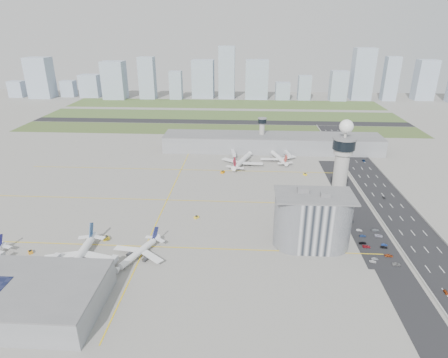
# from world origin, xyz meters

# --- Properties ---
(ground) EXTENTS (1000.00, 1000.00, 0.00)m
(ground) POSITION_xyz_m (0.00, 0.00, 0.00)
(ground) COLOR gray
(grass_strip_0) EXTENTS (480.00, 50.00, 0.08)m
(grass_strip_0) POSITION_xyz_m (-20.00, 225.00, 0.04)
(grass_strip_0) COLOR #45592A
(grass_strip_0) RESTS_ON ground
(grass_strip_1) EXTENTS (480.00, 60.00, 0.08)m
(grass_strip_1) POSITION_xyz_m (-20.00, 300.00, 0.04)
(grass_strip_1) COLOR #3F5B2B
(grass_strip_1) RESTS_ON ground
(grass_strip_2) EXTENTS (480.00, 70.00, 0.08)m
(grass_strip_2) POSITION_xyz_m (-20.00, 380.00, 0.04)
(grass_strip_2) COLOR #45622E
(grass_strip_2) RESTS_ON ground
(runway) EXTENTS (480.00, 22.00, 0.10)m
(runway) POSITION_xyz_m (-20.00, 262.00, 0.06)
(runway) COLOR black
(runway) RESTS_ON ground
(highway) EXTENTS (28.00, 500.00, 0.10)m
(highway) POSITION_xyz_m (115.00, 0.00, 0.05)
(highway) COLOR black
(highway) RESTS_ON ground
(barrier_left) EXTENTS (0.60, 500.00, 1.20)m
(barrier_left) POSITION_xyz_m (101.00, 0.00, 0.60)
(barrier_left) COLOR #9E9E99
(barrier_left) RESTS_ON ground
(barrier_right) EXTENTS (0.60, 500.00, 1.20)m
(barrier_right) POSITION_xyz_m (129.00, 0.00, 0.60)
(barrier_right) COLOR #9E9E99
(barrier_right) RESTS_ON ground
(landside_road) EXTENTS (18.00, 260.00, 0.08)m
(landside_road) POSITION_xyz_m (90.00, -10.00, 0.04)
(landside_road) COLOR black
(landside_road) RESTS_ON ground
(parking_lot) EXTENTS (20.00, 44.00, 0.10)m
(parking_lot) POSITION_xyz_m (88.00, -22.00, 0.05)
(parking_lot) COLOR black
(parking_lot) RESTS_ON ground
(taxiway_line_h_0) EXTENTS (260.00, 0.60, 0.01)m
(taxiway_line_h_0) POSITION_xyz_m (-40.00, -30.00, 0.01)
(taxiway_line_h_0) COLOR yellow
(taxiway_line_h_0) RESTS_ON ground
(taxiway_line_h_1) EXTENTS (260.00, 0.60, 0.01)m
(taxiway_line_h_1) POSITION_xyz_m (-40.00, 30.00, 0.01)
(taxiway_line_h_1) COLOR yellow
(taxiway_line_h_1) RESTS_ON ground
(taxiway_line_h_2) EXTENTS (260.00, 0.60, 0.01)m
(taxiway_line_h_2) POSITION_xyz_m (-40.00, 90.00, 0.01)
(taxiway_line_h_2) COLOR yellow
(taxiway_line_h_2) RESTS_ON ground
(taxiway_line_v) EXTENTS (0.60, 260.00, 0.01)m
(taxiway_line_v) POSITION_xyz_m (-40.00, 30.00, 0.01)
(taxiway_line_v) COLOR yellow
(taxiway_line_v) RESTS_ON ground
(control_tower) EXTENTS (14.00, 14.00, 64.50)m
(control_tower) POSITION_xyz_m (72.00, 8.00, 35.04)
(control_tower) COLOR #ADAAA5
(control_tower) RESTS_ON ground
(secondary_tower) EXTENTS (8.60, 8.60, 31.90)m
(secondary_tower) POSITION_xyz_m (30.00, 150.00, 18.80)
(secondary_tower) COLOR #ADAAA5
(secondary_tower) RESTS_ON ground
(admin_building) EXTENTS (42.00, 24.00, 33.50)m
(admin_building) POSITION_xyz_m (51.99, -22.00, 15.30)
(admin_building) COLOR #B2B2B7
(admin_building) RESTS_ON ground
(terminal_pier) EXTENTS (210.00, 32.00, 15.80)m
(terminal_pier) POSITION_xyz_m (40.00, 148.00, 7.90)
(terminal_pier) COLOR gray
(terminal_pier) RESTS_ON ground
(near_terminal) EXTENTS (84.00, 42.00, 13.00)m
(near_terminal) POSITION_xyz_m (-88.07, -82.02, 6.43)
(near_terminal) COLOR gray
(near_terminal) RESTS_ON ground
(airplane_near_b) EXTENTS (38.46, 44.93, 12.35)m
(airplane_near_b) POSITION_xyz_m (-70.18, -47.28, 6.17)
(airplane_near_b) COLOR white
(airplane_near_b) RESTS_ON ground
(airplane_near_c) EXTENTS (42.68, 45.54, 10.17)m
(airplane_near_c) POSITION_xyz_m (-41.07, -40.99, 5.08)
(airplane_near_c) COLOR white
(airplane_near_c) RESTS_ON ground
(airplane_far_a) EXTENTS (50.40, 54.68, 12.58)m
(airplane_far_a) POSITION_xyz_m (11.98, 106.29, 6.29)
(airplane_far_a) COLOR white
(airplane_far_a) RESTS_ON ground
(airplane_far_b) EXTENTS (44.07, 48.06, 11.18)m
(airplane_far_b) POSITION_xyz_m (44.23, 118.74, 5.59)
(airplane_far_b) COLOR white
(airplane_far_b) RESTS_ON ground
(jet_bridge_near_1) EXTENTS (5.39, 14.31, 5.70)m
(jet_bridge_near_1) POSITION_xyz_m (-83.00, -61.00, 2.85)
(jet_bridge_near_1) COLOR silver
(jet_bridge_near_1) RESTS_ON ground
(jet_bridge_near_2) EXTENTS (5.39, 14.31, 5.70)m
(jet_bridge_near_2) POSITION_xyz_m (-53.00, -61.00, 2.85)
(jet_bridge_near_2) COLOR silver
(jet_bridge_near_2) RESTS_ON ground
(jet_bridge_far_0) EXTENTS (5.39, 14.31, 5.70)m
(jet_bridge_far_0) POSITION_xyz_m (2.00, 132.00, 2.85)
(jet_bridge_far_0) COLOR silver
(jet_bridge_far_0) RESTS_ON ground
(jet_bridge_far_1) EXTENTS (5.39, 14.31, 5.70)m
(jet_bridge_far_1) POSITION_xyz_m (52.00, 132.00, 2.85)
(jet_bridge_far_1) COLOR silver
(jet_bridge_far_1) RESTS_ON ground
(tug_0) EXTENTS (3.54, 3.62, 1.75)m
(tug_0) POSITION_xyz_m (-100.48, -40.22, 0.87)
(tug_0) COLOR orange
(tug_0) RESTS_ON ground
(tug_1) EXTENTS (3.61, 3.70, 1.78)m
(tug_1) POSITION_xyz_m (-65.04, -24.67, 0.89)
(tug_1) COLOR gold
(tug_1) RESTS_ON ground
(tug_2) EXTENTS (4.26, 4.29, 2.08)m
(tug_2) POSITION_xyz_m (-64.38, -23.67, 1.04)
(tug_2) COLOR yellow
(tug_2) RESTS_ON ground
(tug_3) EXTENTS (3.47, 3.59, 1.73)m
(tug_3) POSITION_xyz_m (-15.82, 4.64, 0.86)
(tug_3) COLOR gold
(tug_3) RESTS_ON ground
(tug_4) EXTENTS (3.65, 4.29, 2.11)m
(tug_4) POSITION_xyz_m (-4.08, 84.36, 1.06)
(tug_4) COLOR #D67B01
(tug_4) RESTS_ON ground
(tug_5) EXTENTS (3.26, 3.56, 1.71)m
(tug_5) POSITION_xyz_m (63.90, 83.71, 0.85)
(tug_5) COLOR yellow
(tug_5) RESTS_ON ground
(car_lot_0) EXTENTS (3.54, 1.65, 1.17)m
(car_lot_0) POSITION_xyz_m (82.03, -37.62, 0.59)
(car_lot_0) COLOR silver
(car_lot_0) RESTS_ON ground
(car_lot_1) EXTENTS (3.44, 1.50, 1.10)m
(car_lot_1) POSITION_xyz_m (83.79, -35.15, 0.55)
(car_lot_1) COLOR gray
(car_lot_1) RESTS_ON ground
(car_lot_2) EXTENTS (4.44, 2.36, 1.19)m
(car_lot_2) POSITION_xyz_m (82.85, -23.50, 0.59)
(car_lot_2) COLOR maroon
(car_lot_2) RESTS_ON ground
(car_lot_3) EXTENTS (4.37, 2.34, 1.20)m
(car_lot_3) POSITION_xyz_m (81.80, -19.96, 0.60)
(car_lot_3) COLOR black
(car_lot_3) RESTS_ON ground
(car_lot_4) EXTENTS (3.87, 1.81, 1.28)m
(car_lot_4) POSITION_xyz_m (83.94, -12.05, 0.64)
(car_lot_4) COLOR navy
(car_lot_4) RESTS_ON ground
(car_lot_5) EXTENTS (3.46, 1.53, 1.10)m
(car_lot_5) POSITION_xyz_m (83.74, -5.49, 0.55)
(car_lot_5) COLOR silver
(car_lot_5) RESTS_ON ground
(car_lot_6) EXTENTS (4.43, 2.37, 1.18)m
(car_lot_6) POSITION_xyz_m (93.39, -39.50, 0.59)
(car_lot_6) COLOR gray
(car_lot_6) RESTS_ON ground
(car_lot_7) EXTENTS (4.40, 1.85, 1.27)m
(car_lot_7) POSITION_xyz_m (92.10, -31.84, 0.63)
(car_lot_7) COLOR #9D3C17
(car_lot_7) RESTS_ON ground
(car_lot_8) EXTENTS (3.83, 1.67, 1.28)m
(car_lot_8) POSITION_xyz_m (92.27, -23.56, 0.64)
(car_lot_8) COLOR black
(car_lot_8) RESTS_ON ground
(car_lot_9) EXTENTS (3.56, 1.69, 1.13)m
(car_lot_9) POSITION_xyz_m (93.36, -21.09, 0.56)
(car_lot_9) COLOR navy
(car_lot_9) RESTS_ON ground
(car_lot_10) EXTENTS (4.74, 2.55, 1.27)m
(car_lot_10) POSITION_xyz_m (93.37, -11.46, 0.63)
(car_lot_10) COLOR #B3B1C5
(car_lot_10) RESTS_ON ground
(car_lot_11) EXTENTS (4.56, 2.12, 1.29)m
(car_lot_11) POSITION_xyz_m (93.42, -5.01, 0.64)
(car_lot_11) COLOR gray
(car_lot_11) RESTS_ON ground
(car_hw_0) EXTENTS (1.48, 3.44, 1.16)m
(car_hw_0) POSITION_xyz_m (108.14, -60.39, 0.58)
(car_hw_0) COLOR maroon
(car_hw_0) RESTS_ON ground
(car_hw_1) EXTENTS (1.33, 3.46, 1.13)m
(car_hw_1) POSITION_xyz_m (113.82, 42.04, 0.56)
(car_hw_1) COLOR black
(car_hw_1) RESTS_ON ground
(car_hw_2) EXTENTS (2.21, 4.55, 1.25)m
(car_hw_2) POSITION_xyz_m (121.80, 121.21, 0.62)
(car_hw_2) COLOR navy
(car_hw_2) RESTS_ON ground
(car_hw_4) EXTENTS (1.94, 3.78, 1.23)m
(car_hw_4) POSITION_xyz_m (107.49, 182.30, 0.62)
(car_hw_4) COLOR slate
(car_hw_4) RESTS_ON ground
(skyline_bldg_0) EXTENTS (24.05, 19.24, 26.50)m
(skyline_bldg_0) POSITION_xyz_m (-377.77, 421.70, 13.25)
(skyline_bldg_0) COLOR #9EADC1
(skyline_bldg_0) RESTS_ON ground
(skyline_bldg_1) EXTENTS (37.63, 30.10, 65.60)m
(skyline_bldg_1) POSITION_xyz_m (-331.22, 417.61, 32.80)
(skyline_bldg_1) COLOR #9EADC1
(skyline_bldg_1) RESTS_ON ground
(skyline_bldg_2) EXTENTS (22.81, 18.25, 26.79)m
(skyline_bldg_2) POSITION_xyz_m (-291.25, 430.16, 13.39)
(skyline_bldg_2) COLOR #9EADC1
(skyline_bldg_2) RESTS_ON ground
(skyline_bldg_3) EXTENTS (32.30, 25.84, 36.93)m
(skyline_bldg_3) POSITION_xyz_m (-252.58, 431.35, 18.47)
(skyline_bldg_3) COLOR #9EADC1
(skyline_bldg_3) RESTS_ON ground
(skyline_bldg_4) EXTENTS (35.81, 28.65, 60.36)m
(skyline_bldg_4) POSITION_xyz_m (-204.47, 415.19, 30.18)
(skyline_bldg_4) COLOR #9EADC1
(skyline_bldg_4) RESTS_ON ground
(skyline_bldg_5) EXTENTS (25.49, 20.39, 66.89)m
(skyline_bldg_5) POSITION_xyz_m (-150.11, 419.66, 33.44)
(skyline_bldg_5) COLOR #9EADC1
(skyline_bldg_5) RESTS_ON ground
(skyline_bldg_6) EXTENTS (20.04, 16.03, 45.20)m
(skyline_bldg_6) POSITION_xyz_m (-102.68, 417.90, 22.60)
(skyline_bldg_6) COLOR #9EADC1
(skyline_bldg_6) RESTS_ON ground
(skyline_bldg_7) EXTENTS (35.76, 28.61, 61.22)m
(skyline_bldg_7) POSITION_xyz_m (-59.44, 436.89, 30.61)
(skyline_bldg_7) COLOR #9EADC1
(skyline_bldg_7) RESTS_ON ground
(skyline_bldg_8) EXTENTS (26.33, 21.06, 83.39)m
(skyline_bldg_8) POSITION_xyz_m (-19.42, 431.56, 41.69)
(skyline_bldg_8) COLOR #9EADC1
(skyline_bldg_8) RESTS_ON ground
(skyline_bldg_9) EXTENTS (36.96, 29.57, 62.11)m
(skyline_bldg_9) POSITION_xyz_m (30.27, 432.32, 31.06)
(skyline_bldg_9) COLOR #9EADC1
(skyline_bldg_9) RESTS_ON ground
(skyline_bldg_10) EXTENTS (23.01, 18.41, 27.75)m
(skyline_bldg_10) POSITION_xyz_m (73.27, 423.68, 13.87)
(skyline_bldg_10) COLOR #9EADC1
(skyline_bldg_10) RESTS_ON ground
(skyline_bldg_11) EXTENTS (20.22, 16.18, 38.97)m
(skyline_bldg_11) POSITION_xyz_m (108.28, 423.34, 19.48)
(skyline_bldg_11) COLOR #9EADC1
(skyline_bldg_11) RESTS_ON ground
(skyline_bldg_12) EXTENTS (26.14, 20.92, 46.89)m
(skyline_bldg_12) POSITION_xyz_m (162.17, 421.29, 23.44)
(skyline_bldg_12) COLOR #9EADC1
(skyline_bldg_12) RESTS_ON ground
(skyline_bldg_13) EXTENTS (32.26, 25.81, 81.20)m
(skyline_bldg_13) POSITION_xyz_m (201.27, 433.27, 40.60)
(skyline_bldg_13) COLOR #9EADC1
(skyline_bldg_13) RESTS_ON ground
(skyline_bldg_14) EXTENTS (21.59, 17.28, 68.75)m
(skyline_bldg_14) POSITION_xyz_m (244.74, 426.38, 34.37)
(skyline_bldg_14) COLOR #9EADC1
(skyline_bldg_14) RESTS_ON ground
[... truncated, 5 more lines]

